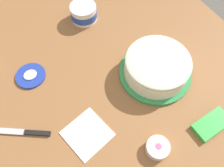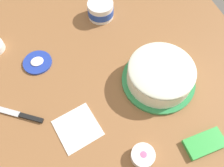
{
  "view_description": "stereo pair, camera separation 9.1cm",
  "coord_description": "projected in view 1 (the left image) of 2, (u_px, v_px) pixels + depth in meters",
  "views": [
    {
      "loc": [
        -0.13,
        -0.41,
        0.83
      ],
      "look_at": [
        0.1,
        -0.02,
        0.04
      ],
      "focal_mm": 36.82,
      "sensor_mm": 36.0,
      "label": 1
    },
    {
      "loc": [
        -0.05,
        -0.44,
        0.83
      ],
      "look_at": [
        0.1,
        -0.02,
        0.04
      ],
      "focal_mm": 36.82,
      "sensor_mm": 36.0,
      "label": 2
    }
  ],
  "objects": [
    {
      "name": "ground_plane",
      "position": [
        88.0,
        96.0,
        0.93
      ],
      "size": [
        1.54,
        1.54,
        0.0
      ],
      "primitive_type": "plane",
      "color": "#936038"
    },
    {
      "name": "frosted_cake",
      "position": [
        157.0,
        67.0,
        0.93
      ],
      "size": [
        0.3,
        0.3,
        0.11
      ],
      "color": "#339351",
      "rests_on": "ground_plane"
    },
    {
      "name": "frosting_tub",
      "position": [
        84.0,
        13.0,
        1.1
      ],
      "size": [
        0.13,
        0.13,
        0.08
      ],
      "color": "white",
      "rests_on": "ground_plane"
    },
    {
      "name": "frosting_tub_lid",
      "position": [
        31.0,
        76.0,
        0.97
      ],
      "size": [
        0.12,
        0.12,
        0.02
      ],
      "color": "#233DAD",
      "rests_on": "ground_plane"
    },
    {
      "name": "spreading_knife",
      "position": [
        25.0,
        132.0,
        0.85
      ],
      "size": [
        0.21,
        0.15,
        0.01
      ],
      "color": "silver",
      "rests_on": "ground_plane"
    },
    {
      "name": "sprinkle_bowl_pink",
      "position": [
        158.0,
        148.0,
        0.8
      ],
      "size": [
        0.08,
        0.08,
        0.04
      ],
      "color": "white",
      "rests_on": "ground_plane"
    },
    {
      "name": "candy_box_lower",
      "position": [
        212.0,
        124.0,
        0.86
      ],
      "size": [
        0.15,
        0.08,
        0.02
      ],
      "primitive_type": "cube",
      "rotation": [
        0.0,
        0.0,
        0.03
      ],
      "color": "green",
      "rests_on": "ground_plane"
    },
    {
      "name": "paper_napkin",
      "position": [
        87.0,
        134.0,
        0.85
      ],
      "size": [
        0.18,
        0.18,
        0.01
      ],
      "primitive_type": "cube",
      "rotation": [
        0.0,
        0.0,
        0.22
      ],
      "color": "white",
      "rests_on": "ground_plane"
    }
  ]
}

